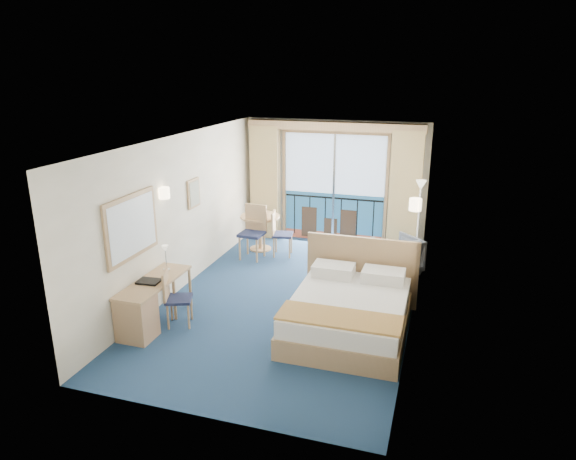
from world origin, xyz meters
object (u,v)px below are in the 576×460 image
object	(u,v)px
bed	(349,311)
nightstand	(401,287)
armchair	(397,255)
floor_lamp	(420,200)
desk_chair	(173,295)
round_table	(260,224)
table_chair_b	(254,228)
desk	(141,311)
table_chair_a	(279,231)

from	to	relation	value
bed	nightstand	xyz separation A→B (m)	(0.63, 1.24, -0.06)
armchair	floor_lamp	world-z (taller)	floor_lamp
desk_chair	armchair	bearing A→B (deg)	-63.83
round_table	table_chair_b	distance (m)	0.47
bed	floor_lamp	world-z (taller)	floor_lamp
desk_chair	table_chair_b	bearing A→B (deg)	-21.84
armchair	table_chair_b	xyz separation A→B (m)	(-2.91, -0.02, 0.27)
nightstand	table_chair_b	xyz separation A→B (m)	(-3.11, 1.28, 0.35)
bed	table_chair_b	size ratio (longest dim) A/B	1.99
round_table	nightstand	bearing A→B (deg)	-29.04
bed	table_chair_b	distance (m)	3.54
desk	round_table	size ratio (longest dim) A/B	1.76
desk	table_chair_a	distance (m)	3.89
floor_lamp	nightstand	bearing A→B (deg)	-92.77
armchair	round_table	bearing A→B (deg)	-53.59
desk_chair	round_table	xyz separation A→B (m)	(0.07, 3.59, 0.08)
desk_chair	table_chair_a	world-z (taller)	table_chair_a
floor_lamp	desk	xyz separation A→B (m)	(-3.62, -4.41, -0.86)
round_table	floor_lamp	bearing A→B (deg)	7.10
bed	round_table	world-z (taller)	bed
bed	nightstand	distance (m)	1.39
table_chair_b	armchair	bearing A→B (deg)	3.63
nightstand	armchair	world-z (taller)	armchair
desk_chair	round_table	world-z (taller)	desk_chair
table_chair_a	table_chair_b	xyz separation A→B (m)	(-0.46, -0.25, 0.09)
bed	table_chair_a	bearing A→B (deg)	126.11
desk	desk_chair	size ratio (longest dim) A/B	1.67
bed	table_chair_a	distance (m)	3.43
round_table	armchair	bearing A→B (deg)	-8.62
table_chair_a	table_chair_b	world-z (taller)	table_chair_b
nightstand	armchair	size ratio (longest dim) A/B	0.70
desk_chair	bed	bearing A→B (deg)	-96.85
armchair	table_chair_a	world-z (taller)	table_chair_a
desk_chair	table_chair_a	bearing A→B (deg)	-29.43
armchair	floor_lamp	xyz separation A→B (m)	(0.30, 0.85, 0.90)
bed	floor_lamp	xyz separation A→B (m)	(0.74, 3.39, 0.92)
nightstand	table_chair_a	world-z (taller)	table_chair_a
bed	desk_chair	distance (m)	2.65
floor_lamp	round_table	world-z (taller)	floor_lamp
table_chair_b	round_table	bearing A→B (deg)	97.04
nightstand	floor_lamp	distance (m)	2.36
nightstand	table_chair_b	bearing A→B (deg)	157.64
round_table	table_chair_b	bearing A→B (deg)	-86.24
bed	table_chair_a	size ratio (longest dim) A/B	2.31
round_table	table_chair_b	xyz separation A→B (m)	(0.03, -0.46, 0.04)
table_chair_b	table_chair_a	bearing A→B (deg)	31.43
desk_chair	desk	bearing A→B (deg)	123.93
nightstand	table_chair_a	size ratio (longest dim) A/B	0.57
bed	nightstand	bearing A→B (deg)	62.97
nightstand	table_chair_a	bearing A→B (deg)	150.09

